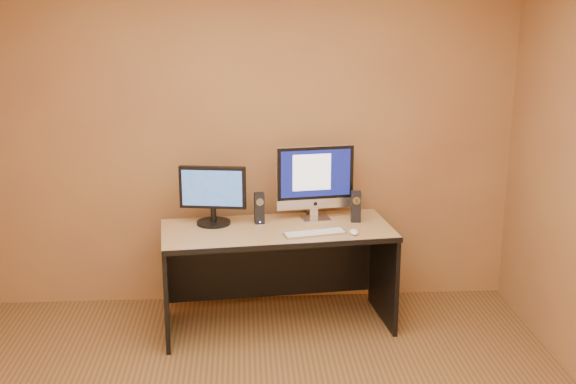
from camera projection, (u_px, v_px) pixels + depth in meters
name	position (u px, v px, depth m)	size (l,w,h in m)	color
walls	(259.00, 215.00, 3.52)	(4.00, 4.00, 2.60)	olive
desk	(277.00, 278.00, 5.19)	(1.62, 0.71, 0.75)	tan
imac	(316.00, 182.00, 5.23)	(0.58, 0.21, 0.56)	silver
second_monitor	(213.00, 196.00, 5.13)	(0.48, 0.24, 0.42)	black
speaker_left	(259.00, 208.00, 5.18)	(0.07, 0.07, 0.22)	black
speaker_right	(356.00, 207.00, 5.22)	(0.07, 0.07, 0.22)	black
keyboard	(315.00, 233.00, 4.96)	(0.43, 0.12, 0.02)	#B5B4B9
mouse	(354.00, 232.00, 4.96)	(0.06, 0.10, 0.04)	white
cable_a	(310.00, 215.00, 5.37)	(0.01, 0.01, 0.22)	black
cable_b	(306.00, 215.00, 5.39)	(0.01, 0.01, 0.18)	black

